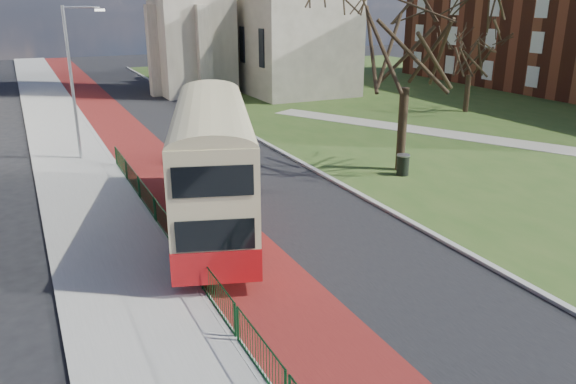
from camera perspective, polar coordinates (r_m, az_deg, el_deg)
ground at (r=17.70m, az=1.43°, el=-9.29°), size 160.00×160.00×0.00m
road_carriageway at (r=35.93m, az=-11.08°, el=5.12°), size 9.00×120.00×0.01m
bus_lane at (r=35.38m, az=-15.31°, el=4.59°), size 3.40×120.00×0.01m
pavement_west at (r=34.93m, az=-21.44°, el=3.85°), size 4.00×120.00×0.12m
kerb_west at (r=35.11m, az=-18.20°, el=4.30°), size 0.25×120.00×0.13m
kerb_east at (r=39.12m, az=-5.32°, el=6.60°), size 0.25×80.00×0.13m
grass_green at (r=49.54m, az=17.01°, el=8.42°), size 40.00×80.00×0.04m
footpath at (r=37.09m, az=22.46°, el=4.54°), size 18.84×32.82×0.03m
pedestrian_railing at (r=19.94m, az=-11.48°, el=-4.54°), size 0.07×24.00×1.12m
streetlamp at (r=32.20m, az=-20.91°, el=11.00°), size 2.13×0.18×8.00m
bus at (r=21.15m, az=-7.65°, el=3.24°), size 6.00×11.60×4.74m
winter_tree_near at (r=28.50m, az=12.25°, el=16.94°), size 8.95×8.95×10.88m
winter_tree_far at (r=46.17m, az=18.18°, el=13.95°), size 6.42×6.42×7.28m
litter_bin at (r=28.62m, az=11.59°, el=2.74°), size 0.84×0.84×1.05m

